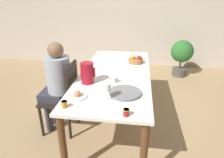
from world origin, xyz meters
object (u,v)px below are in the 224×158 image
(chair_person_side, at_px, (64,96))
(potted_plant, at_px, (182,54))
(wine_glass_water, at_px, (107,88))
(jam_jar_amber, at_px, (126,112))
(person_seated, at_px, (56,80))
(red_pitcher, at_px, (87,73))
(jam_jar_red, at_px, (64,104))
(serving_tray, at_px, (125,93))
(fruit_bowl, at_px, (136,60))
(bread_plate, at_px, (77,95))
(teacup_near_person, at_px, (114,80))

(chair_person_side, xyz_separation_m, potted_plant, (1.83, 2.18, -0.01))
(potted_plant, bearing_deg, chair_person_side, -130.06)
(wine_glass_water, relative_size, jam_jar_amber, 2.87)
(person_seated, xyz_separation_m, red_pitcher, (0.44, -0.13, 0.17))
(jam_jar_red, bearing_deg, serving_tray, 32.25)
(serving_tray, relative_size, jam_jar_red, 5.33)
(fruit_bowl, bearing_deg, chair_person_side, -142.13)
(serving_tray, distance_m, bread_plate, 0.48)
(wine_glass_water, relative_size, fruit_bowl, 0.85)
(fruit_bowl, bearing_deg, serving_tray, -94.70)
(person_seated, xyz_separation_m, jam_jar_amber, (0.93, -0.74, 0.09))
(fruit_bowl, distance_m, potted_plant, 1.80)
(jam_jar_amber, xyz_separation_m, potted_plant, (0.99, 2.88, -0.30))
(bread_plate, height_order, jam_jar_amber, bread_plate)
(teacup_near_person, xyz_separation_m, fruit_bowl, (0.23, 0.73, 0.01))
(teacup_near_person, relative_size, serving_tray, 0.39)
(chair_person_side, relative_size, wine_glass_water, 5.21)
(wine_glass_water, xyz_separation_m, serving_tray, (0.16, 0.15, -0.12))
(serving_tray, bearing_deg, person_seated, 158.54)
(jam_jar_amber, xyz_separation_m, fruit_bowl, (0.04, 1.39, 0.01))
(potted_plant, bearing_deg, teacup_near_person, -118.09)
(person_seated, height_order, fruit_bowl, person_seated)
(red_pitcher, height_order, serving_tray, red_pitcher)
(wine_glass_water, height_order, bread_plate, wine_glass_water)
(potted_plant, bearing_deg, person_seated, -131.79)
(jam_jar_amber, relative_size, jam_jar_red, 1.00)
(red_pitcher, distance_m, fruit_bowl, 0.95)
(chair_person_side, xyz_separation_m, bread_plate, (0.33, -0.44, 0.28))
(red_pitcher, xyz_separation_m, serving_tray, (0.45, -0.22, -0.11))
(teacup_near_person, bearing_deg, person_seated, 174.36)
(bread_plate, height_order, potted_plant, bread_plate)
(jam_jar_red, height_order, fruit_bowl, fruit_bowl)
(serving_tray, distance_m, jam_jar_amber, 0.39)
(bread_plate, relative_size, fruit_bowl, 0.93)
(chair_person_side, distance_m, red_pitcher, 0.53)
(chair_person_side, relative_size, teacup_near_person, 7.28)
(jam_jar_amber, bearing_deg, chair_person_side, 139.86)
(bread_plate, bearing_deg, red_pitcher, 87.05)
(red_pitcher, xyz_separation_m, bread_plate, (-0.02, -0.34, -0.10))
(teacup_near_person, bearing_deg, chair_person_side, 176.13)
(wine_glass_water, relative_size, serving_tray, 0.54)
(teacup_near_person, distance_m, fruit_bowl, 0.76)
(red_pitcher, xyz_separation_m, teacup_near_person, (0.30, 0.05, -0.09))
(chair_person_side, relative_size, jam_jar_amber, 14.96)
(potted_plant, bearing_deg, red_pitcher, -123.10)
(chair_person_side, distance_m, jam_jar_amber, 1.13)
(jam_jar_amber, xyz_separation_m, jam_jar_red, (-0.56, 0.06, 0.00))
(jam_jar_red, height_order, potted_plant, jam_jar_red)
(potted_plant, bearing_deg, serving_tray, -112.53)
(jam_jar_amber, bearing_deg, potted_plant, 70.99)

